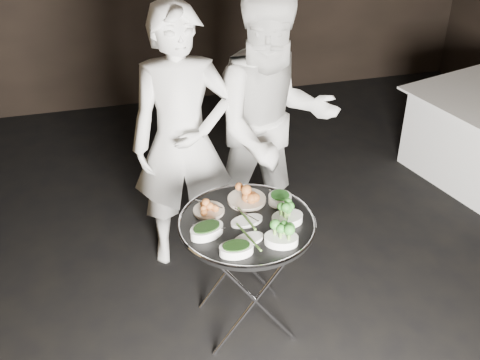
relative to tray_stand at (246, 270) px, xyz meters
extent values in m
cube|color=black|center=(0.22, -0.20, -0.45)|extent=(6.00, 7.00, 0.05)
cylinder|color=silver|center=(0.00, -0.20, -0.05)|extent=(0.51, 0.02, 0.75)
cylinder|color=silver|center=(0.00, -0.20, -0.05)|extent=(0.51, 0.02, 0.75)
cylinder|color=silver|center=(0.00, 0.20, -0.05)|extent=(0.51, 0.02, 0.75)
cylinder|color=silver|center=(0.00, 0.20, -0.05)|extent=(0.51, 0.02, 0.75)
cylinder|color=silver|center=(-0.22, 0.00, 0.30)|extent=(0.02, 0.43, 0.02)
cylinder|color=silver|center=(0.22, 0.00, 0.30)|extent=(0.02, 0.43, 0.02)
cylinder|color=black|center=(0.00, 0.00, 0.33)|extent=(0.74, 0.74, 0.03)
torus|color=silver|center=(0.00, 0.00, 0.35)|extent=(0.76, 0.76, 0.02)
cylinder|color=beige|center=(-0.18, 0.15, 0.36)|extent=(0.18, 0.18, 0.02)
cylinder|color=beige|center=(0.05, 0.20, 0.36)|extent=(0.22, 0.22, 0.02)
cylinder|color=white|center=(0.23, 0.13, 0.37)|extent=(0.13, 0.13, 0.05)
cylinder|color=silver|center=(-0.18, 0.16, 0.39)|extent=(0.14, 0.12, 0.01)
cylinder|color=silver|center=(0.05, 0.21, 0.39)|extent=(0.03, 0.18, 0.01)
cylinder|color=silver|center=(0.23, 0.13, 0.39)|extent=(0.08, 0.16, 0.01)
cylinder|color=silver|center=(-0.22, -0.05, 0.39)|extent=(0.16, 0.08, 0.01)
cylinder|color=silver|center=(0.22, -0.05, 0.39)|extent=(0.08, 0.16, 0.01)
cylinder|color=silver|center=(0.00, 0.01, 0.39)|extent=(0.10, 0.15, 0.01)
imported|color=silver|center=(-0.22, 0.76, 0.47)|extent=(0.69, 0.49, 1.78)
imported|color=silver|center=(0.38, 0.77, 0.50)|extent=(0.93, 0.74, 1.84)
camera|label=1|loc=(-0.69, -2.55, 2.32)|focal=45.00mm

